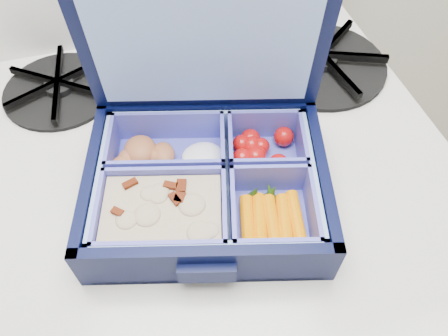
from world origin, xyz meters
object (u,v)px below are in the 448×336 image
object	(u,v)px
bento_box	(207,185)
fork	(243,92)
burner_grate	(321,58)
stove	(203,304)

from	to	relation	value
bento_box	fork	xyz separation A→B (m)	(0.09, 0.16, -0.03)
bento_box	burner_grate	world-z (taller)	bento_box
stove	fork	distance (m)	0.50
burner_grate	stove	bearing A→B (deg)	-151.12
bento_box	burner_grate	size ratio (longest dim) A/B	1.31
fork	stove	bearing A→B (deg)	-78.05
fork	burner_grate	bearing A→B (deg)	70.09
stove	fork	size ratio (longest dim) A/B	4.98
stove	burner_grate	distance (m)	0.56
burner_grate	fork	bearing A→B (deg)	-167.79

